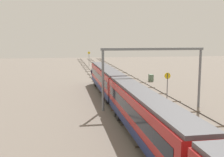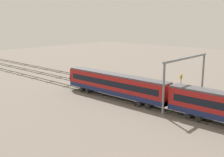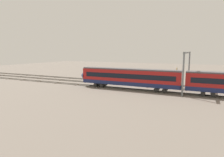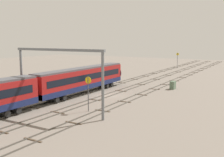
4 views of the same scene
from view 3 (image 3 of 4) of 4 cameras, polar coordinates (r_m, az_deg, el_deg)
The scene contains 7 objects.
ground_plane at distance 52.70m, azimuth 5.54°, elevation -2.05°, with size 200.32×200.32×0.00m, color slate.
track_near_foreground at distance 57.30m, azimuth 7.23°, elevation -1.21°, with size 184.32×2.40×0.16m.
track_second_near at distance 52.69m, azimuth 5.54°, elevation -1.98°, with size 184.32×2.40×0.16m.
track_with_train at distance 48.14m, azimuth 3.54°, elevation -2.89°, with size 184.32×2.40×0.16m.
overhead_gantry at distance 49.14m, azimuth 20.75°, elevation 4.34°, with size 0.40×15.18×8.91m.
speed_sign_mid_trackside at distance 52.87m, azimuth 18.13°, elevation 1.22°, with size 0.14×0.99×4.96m.
relay_cabinet at distance 64.72m, azimuth -2.03°, elevation 0.56°, with size 1.56×0.87×1.64m.
Camera 3 is at (-17.57, 48.85, 9.05)m, focal length 31.76 mm.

